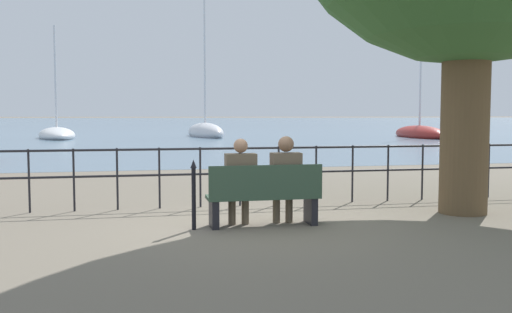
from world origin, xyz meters
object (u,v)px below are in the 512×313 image
at_px(closed_umbrella, 194,191).
at_px(sailboat_4, 205,132).
at_px(seated_person_left, 240,178).
at_px(sailboat_0, 57,135).
at_px(park_bench, 264,197).
at_px(seated_person_right, 285,176).
at_px(sailboat_1, 419,133).

relative_size(closed_umbrella, sailboat_4, 0.09).
xyz_separation_m(seated_person_left, sailboat_0, (-6.71, 33.15, -0.45)).
distance_m(park_bench, seated_person_right, 0.45).
bearing_deg(sailboat_0, closed_umbrella, -89.77).
xyz_separation_m(sailboat_0, sailboat_1, (25.14, -3.82, 0.05)).
relative_size(seated_person_right, sailboat_4, 0.11).
relative_size(seated_person_left, sailboat_1, 0.12).
bearing_deg(sailboat_1, sailboat_4, 168.62).
distance_m(seated_person_right, sailboat_1, 34.29).
height_order(park_bench, sailboat_4, sailboat_4).
bearing_deg(sailboat_1, seated_person_left, -116.47).
relative_size(park_bench, sailboat_1, 0.16).
height_order(seated_person_left, seated_person_right, seated_person_right).
distance_m(closed_umbrella, sailboat_0, 33.79).
height_order(park_bench, seated_person_left, seated_person_left).
height_order(seated_person_right, sailboat_0, sailboat_0).
xyz_separation_m(closed_umbrella, sailboat_1, (19.11, 29.43, -0.26)).
bearing_deg(seated_person_right, closed_umbrella, -175.81).
bearing_deg(seated_person_left, sailboat_1, 57.86).
height_order(seated_person_left, sailboat_4, sailboat_4).
height_order(park_bench, sailboat_1, sailboat_1).
distance_m(closed_umbrella, sailboat_1, 35.09).
height_order(closed_umbrella, sailboat_4, sailboat_4).
distance_m(seated_person_left, sailboat_0, 33.82).
xyz_separation_m(park_bench, seated_person_right, (0.33, 0.07, 0.29)).
bearing_deg(seated_person_right, sailboat_4, 85.02).
xyz_separation_m(park_bench, sailboat_1, (18.09, 29.40, -0.13)).
bearing_deg(seated_person_left, park_bench, -12.32).
relative_size(park_bench, seated_person_right, 1.26).
relative_size(park_bench, sailboat_0, 0.21).
bearing_deg(park_bench, sailboat_1, 58.39).
distance_m(park_bench, sailboat_1, 34.52).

